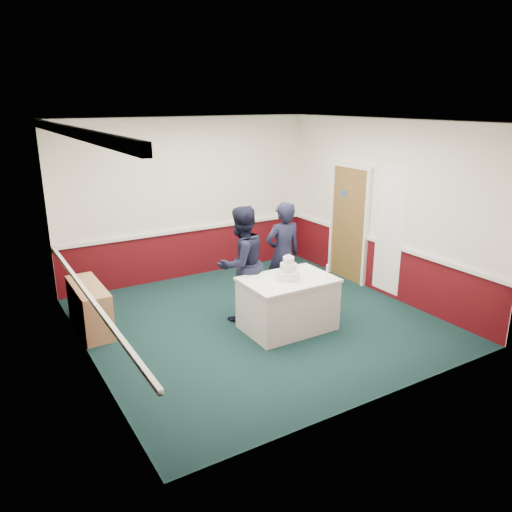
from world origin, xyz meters
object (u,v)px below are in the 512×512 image
cake_table (288,303)px  person_woman (283,254)px  sideboard (90,308)px  cake_knife (294,283)px  wedding_cake (288,271)px  person_man (241,264)px  champagne_flute (328,269)px

cake_table → person_woman: size_ratio=0.76×
sideboard → cake_knife: bearing=-33.7°
sideboard → cake_knife: cake_knife is taller
sideboard → wedding_cake: (2.53, -1.47, 0.55)m
wedding_cake → sideboard: bearing=149.9°
cake_knife → person_woman: 1.13m
cake_table → cake_knife: cake_knife is taller
sideboard → person_man: person_man is taller
person_woman → champagne_flute: bearing=96.1°
wedding_cake → cake_knife: size_ratio=1.65×
sideboard → cake_knife: 3.03m
person_man → person_woman: size_ratio=1.03×
champagne_flute → person_man: person_man is taller
cake_knife → person_woman: person_woman is taller
cake_knife → sideboard: bearing=125.4°
cake_knife → champagne_flute: 0.55m
cake_knife → person_man: (-0.36, 0.89, 0.10)m
cake_table → person_woman: person_woman is taller
cake_table → cake_knife: bearing=-98.5°
sideboard → person_man: bearing=-19.9°
cake_table → wedding_cake: wedding_cake is taller
sideboard → champagne_flute: (3.03, -1.75, 0.58)m
cake_knife → person_man: bearing=91.3°
cake_knife → champagne_flute: champagne_flute is taller
person_woman → sideboard: bearing=-8.1°
cake_table → person_man: bearing=119.5°
wedding_cake → person_woman: size_ratio=0.21×
champagne_flute → person_woman: person_woman is taller
sideboard → cake_table: 2.92m
sideboard → person_woman: bearing=-12.2°
champagne_flute → person_woman: bearing=92.0°
sideboard → cake_table: cake_table is taller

